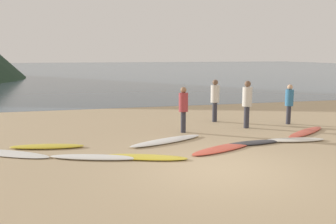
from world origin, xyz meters
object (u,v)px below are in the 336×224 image
(surfboard_8, at_px, (306,132))
(surfboard_3, at_px, (145,157))
(person_3, at_px, (247,100))
(surfboard_0, at_px, (8,153))
(surfboard_7, at_px, (295,140))
(surfboard_2, at_px, (94,157))
(surfboard_5, at_px, (223,148))
(person_2, at_px, (289,101))
(person_1, at_px, (183,106))
(surfboard_4, at_px, (167,141))
(person_0, at_px, (215,97))
(surfboard_1, at_px, (47,146))
(surfboard_6, at_px, (254,143))

(surfboard_8, bearing_deg, surfboard_3, 162.69)
(person_3, bearing_deg, surfboard_0, -5.71)
(surfboard_0, height_order, surfboard_3, surfboard_3)
(surfboard_0, relative_size, surfboard_8, 1.04)
(surfboard_7, relative_size, person_3, 1.11)
(surfboard_2, relative_size, surfboard_5, 0.99)
(surfboard_8, distance_m, person_2, 1.92)
(person_1, bearing_deg, surfboard_7, 67.33)
(person_1, bearing_deg, surfboard_8, 86.14)
(surfboard_2, bearing_deg, person_3, 44.84)
(person_3, bearing_deg, surfboard_4, 4.83)
(surfboard_2, bearing_deg, surfboard_4, 49.02)
(surfboard_0, height_order, person_3, person_3)
(person_3, bearing_deg, surfboard_8, 121.30)
(surfboard_0, xyz_separation_m, person_0, (7.38, 3.23, 0.98))
(surfboard_5, height_order, surfboard_8, surfboard_8)
(surfboard_4, distance_m, surfboard_8, 5.04)
(surfboard_0, xyz_separation_m, surfboard_7, (8.58, -0.60, 0.01))
(surfboard_3, distance_m, person_3, 5.50)
(surfboard_2, height_order, person_3, person_3)
(surfboard_1, height_order, surfboard_7, surfboard_1)
(surfboard_3, xyz_separation_m, person_2, (6.41, 3.36, 0.89))
(surfboard_8, height_order, person_2, person_2)
(surfboard_7, height_order, person_2, person_2)
(surfboard_1, height_order, person_0, person_0)
(surfboard_1, distance_m, surfboard_8, 8.63)
(person_0, bearing_deg, surfboard_3, 176.33)
(surfboard_0, xyz_separation_m, person_3, (8.05, 1.72, 1.01))
(surfboard_6, xyz_separation_m, surfboard_7, (1.44, 0.02, 0.00))
(surfboard_3, bearing_deg, surfboard_2, -171.70)
(surfboard_0, distance_m, person_3, 8.29)
(surfboard_2, distance_m, surfboard_4, 2.66)
(surfboard_1, xyz_separation_m, surfboard_8, (8.63, -0.13, -0.01))
(surfboard_4, xyz_separation_m, surfboard_8, (5.04, 0.06, -0.01))
(surfboard_1, bearing_deg, surfboard_6, 0.14)
(surfboard_0, distance_m, surfboard_7, 8.60)
(surfboard_7, bearing_deg, surfboard_6, -171.10)
(surfboard_7, bearing_deg, surfboard_2, -167.81)
(person_0, bearing_deg, person_2, -78.89)
(surfboard_6, bearing_deg, surfboard_4, 155.46)
(surfboard_5, xyz_separation_m, surfboard_7, (2.61, 0.39, 0.01))
(surfboard_0, distance_m, surfboard_4, 4.61)
(surfboard_4, distance_m, person_1, 1.81)
(surfboard_0, bearing_deg, surfboard_5, 22.54)
(surfboard_1, relative_size, person_0, 1.25)
(surfboard_2, relative_size, surfboard_4, 0.90)
(person_0, bearing_deg, surfboard_6, -147.58)
(surfboard_1, distance_m, person_3, 7.22)
(person_0, bearing_deg, surfboard_8, -105.97)
(surfboard_1, xyz_separation_m, surfboard_4, (3.59, -0.19, 0.00))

